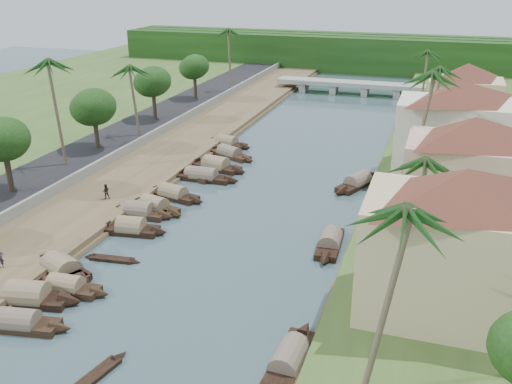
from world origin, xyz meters
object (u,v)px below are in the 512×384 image
(sampan_1, at_px, (28,297))
(person_near, at_px, (0,258))
(sampan_0, at_px, (19,323))
(bridge, at_px, (350,85))
(building_near, at_px, (458,242))

(sampan_1, height_order, person_near, person_near)
(sampan_0, distance_m, sampan_1, 3.31)
(sampan_0, height_order, person_near, person_near)
(bridge, distance_m, building_near, 76.54)
(building_near, bearing_deg, sampan_0, -161.31)
(bridge, xyz_separation_m, person_near, (-14.54, -77.97, -0.08))
(building_near, xyz_separation_m, person_near, (-33.53, -3.97, -4.74))
(sampan_0, relative_size, sampan_1, 0.91)
(sampan_1, bearing_deg, person_near, 140.09)
(building_near, xyz_separation_m, sampan_1, (-29.13, -6.41, -5.96))
(sampan_0, xyz_separation_m, sampan_1, (-1.57, 2.92, 0.01))
(bridge, xyz_separation_m, sampan_0, (-8.57, -83.32, -1.31))
(sampan_0, bearing_deg, sampan_1, 108.56)
(sampan_0, bearing_deg, bridge, 74.38)
(sampan_1, bearing_deg, sampan_0, -72.61)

